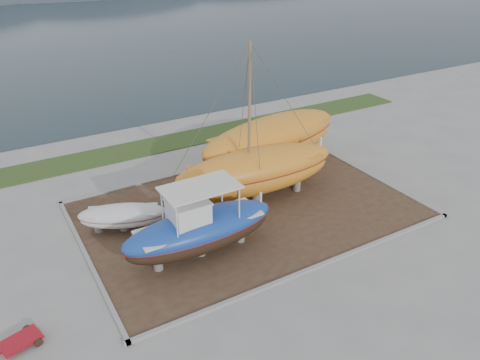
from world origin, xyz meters
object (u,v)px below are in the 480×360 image
orange_bare_hull (272,146)px  white_dinghy (123,219)px  red_trailer (21,342)px  blue_caique (200,222)px  orange_sailboat (257,127)px

orange_bare_hull → white_dinghy: bearing=-179.5°
red_trailer → orange_bare_hull: bearing=8.9°
blue_caique → white_dinghy: blue_caique is taller
blue_caique → orange_bare_hull: 10.08m
white_dinghy → orange_bare_hull: bearing=33.8°
blue_caique → orange_bare_hull: size_ratio=0.71×
blue_caique → orange_sailboat: size_ratio=0.79×
orange_bare_hull → red_trailer: 18.32m
orange_bare_hull → red_trailer: bearing=-165.1°
orange_sailboat → red_trailer: 15.09m
blue_caique → white_dinghy: (-2.56, 4.04, -1.18)m
blue_caique → orange_sailboat: 6.60m
red_trailer → blue_caique: bearing=-4.8°
orange_sailboat → red_trailer: size_ratio=4.49×
blue_caique → orange_sailboat: orange_sailboat is taller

